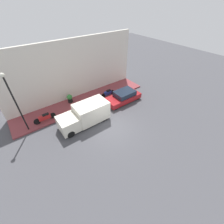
# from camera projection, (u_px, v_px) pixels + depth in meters

# --- Properties ---
(ground_plane) EXTENTS (60.00, 60.00, 0.00)m
(ground_plane) POSITION_uv_depth(u_px,v_px,m) (113.00, 128.00, 13.93)
(ground_plane) COLOR #47474C
(sidewalk) EXTENTS (2.91, 15.33, 0.16)m
(sidewalk) POSITION_uv_depth(u_px,v_px,m) (84.00, 101.00, 17.27)
(sidewalk) COLOR brown
(sidewalk) RESTS_ON ground_plane
(building_facade) EXTENTS (0.30, 15.33, 6.49)m
(building_facade) POSITION_uv_depth(u_px,v_px,m) (74.00, 71.00, 16.29)
(building_facade) COLOR silver
(building_facade) RESTS_ON ground_plane
(parked_car) EXTENTS (1.81, 4.14, 1.25)m
(parked_car) POSITION_uv_depth(u_px,v_px,m) (123.00, 97.00, 17.09)
(parked_car) COLOR maroon
(parked_car) RESTS_ON ground_plane
(delivery_van) EXTENTS (1.92, 4.76, 1.97)m
(delivery_van) POSITION_uv_depth(u_px,v_px,m) (85.00, 115.00, 13.92)
(delivery_van) COLOR silver
(delivery_van) RESTS_ON ground_plane
(motorcycle_red) EXTENTS (0.30, 2.07, 0.79)m
(motorcycle_red) POSITION_uv_depth(u_px,v_px,m) (45.00, 117.00, 14.25)
(motorcycle_red) COLOR #B21E1E
(motorcycle_red) RESTS_ON sidewalk
(motorcycle_blue) EXTENTS (0.30, 1.82, 0.74)m
(motorcycle_blue) POSITION_uv_depth(u_px,v_px,m) (108.00, 93.00, 17.81)
(motorcycle_blue) COLOR navy
(motorcycle_blue) RESTS_ON sidewalk
(streetlamp) EXTENTS (0.32, 0.32, 5.45)m
(streetlamp) POSITION_uv_depth(u_px,v_px,m) (13.00, 98.00, 11.50)
(streetlamp) COLOR black
(streetlamp) RESTS_ON sidewalk
(potted_plant) EXTENTS (0.60, 0.60, 0.96)m
(potted_plant) POSITION_uv_depth(u_px,v_px,m) (70.00, 98.00, 16.71)
(potted_plant) COLOR black
(potted_plant) RESTS_ON sidewalk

